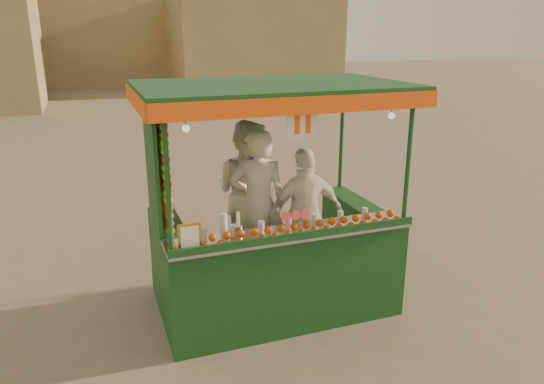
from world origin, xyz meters
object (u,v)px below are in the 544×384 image
object	(u,v)px
vendor_left	(258,205)
vendor_middle	(248,193)
vendor_right	(305,214)
juice_cart	(269,242)

from	to	relation	value
vendor_left	vendor_middle	size ratio (longest dim) A/B	0.99
vendor_left	vendor_right	bearing A→B (deg)	178.23
juice_cart	vendor_middle	distance (m)	0.82
vendor_middle	vendor_right	xyz separation A→B (m)	(0.52, -0.64, -0.13)
vendor_right	vendor_left	bearing A→B (deg)	-17.27
vendor_left	vendor_right	xyz separation A→B (m)	(0.53, -0.19, -0.12)
juice_cart	vendor_right	world-z (taller)	juice_cart
vendor_middle	vendor_right	size ratio (longest dim) A/B	1.16
juice_cart	vendor_right	bearing A→B (deg)	10.19
juice_cart	vendor_right	distance (m)	0.56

